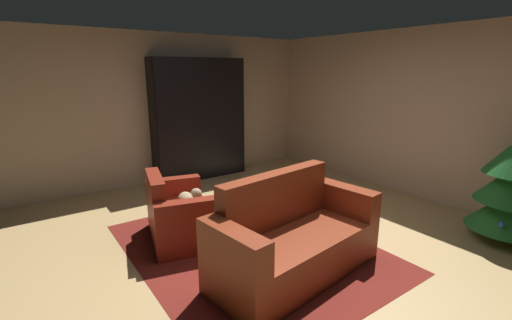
# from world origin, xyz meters

# --- Properties ---
(ground_plane) EXTENTS (7.37, 7.37, 0.00)m
(ground_plane) POSITION_xyz_m (0.00, 0.00, 0.00)
(ground_plane) COLOR tan
(wall_back) EXTENTS (6.26, 0.06, 2.56)m
(wall_back) POSITION_xyz_m (0.00, 2.80, 1.28)
(wall_back) COLOR tan
(wall_back) RESTS_ON ground
(wall_left) EXTENTS (0.06, 5.67, 2.56)m
(wall_left) POSITION_xyz_m (-3.10, 0.00, 1.28)
(wall_left) COLOR tan
(wall_left) RESTS_ON ground
(area_rug) EXTENTS (2.98, 2.35, 0.01)m
(area_rug) POSITION_xyz_m (-0.10, -0.30, 0.00)
(area_rug) COLOR maroon
(area_rug) RESTS_ON ground
(bookshelf_unit) EXTENTS (0.36, 1.70, 2.14)m
(bookshelf_unit) POSITION_xyz_m (-2.85, 0.58, 1.05)
(bookshelf_unit) COLOR black
(bookshelf_unit) RESTS_ON ground
(armchair_red) EXTENTS (1.15, 0.88, 0.80)m
(armchair_red) POSITION_xyz_m (-0.78, -0.85, 0.29)
(armchair_red) COLOR maroon
(armchair_red) RESTS_ON ground
(couch_red) EXTENTS (0.96, 1.84, 0.96)m
(couch_red) POSITION_xyz_m (0.53, -0.22, 0.33)
(couch_red) COLOR maroon
(couch_red) RESTS_ON ground
(coffee_table) EXTENTS (0.60, 0.60, 0.48)m
(coffee_table) POSITION_xyz_m (-0.02, -0.26, 0.42)
(coffee_table) COLOR black
(coffee_table) RESTS_ON ground
(book_stack_on_table) EXTENTS (0.23, 0.17, 0.09)m
(book_stack_on_table) POSITION_xyz_m (-0.08, -0.31, 0.53)
(book_stack_on_table) COLOR #4B7F41
(book_stack_on_table) RESTS_ON coffee_table
(bottle_on_table) EXTENTS (0.08, 0.08, 0.28)m
(bottle_on_table) POSITION_xyz_m (-0.04, -0.43, 0.59)
(bottle_on_table) COLOR #186121
(bottle_on_table) RESTS_ON coffee_table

